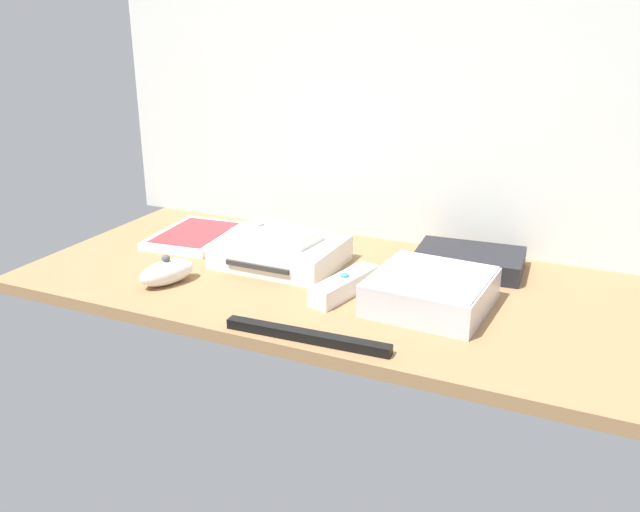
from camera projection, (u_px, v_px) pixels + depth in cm
name	position (u px, v px, depth cm)	size (l,w,h in cm)	color
ground_plane	(320.00, 284.00, 114.69)	(100.00, 48.00, 2.00)	#936D47
back_wall	(376.00, 70.00, 124.24)	(110.00, 1.20, 64.00)	silver
game_console	(281.00, 252.00, 120.12)	(21.22, 16.73, 4.40)	white
mini_computer	(431.00, 291.00, 102.47)	(17.88, 17.88, 5.30)	silver
game_case	(195.00, 236.00, 133.23)	(15.28, 20.16, 1.56)	white
network_router	(469.00, 261.00, 117.48)	(18.81, 13.30, 3.40)	black
remote_wand	(345.00, 285.00, 107.55)	(6.58, 15.22, 3.40)	white
remote_nunchuk	(167.00, 272.00, 111.45)	(7.67, 10.91, 5.10)	white
remote_classic_pad	(277.00, 234.00, 119.49)	(15.15, 9.44, 2.40)	white
sensor_bar	(307.00, 336.00, 92.75)	(24.00, 1.80, 1.40)	black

